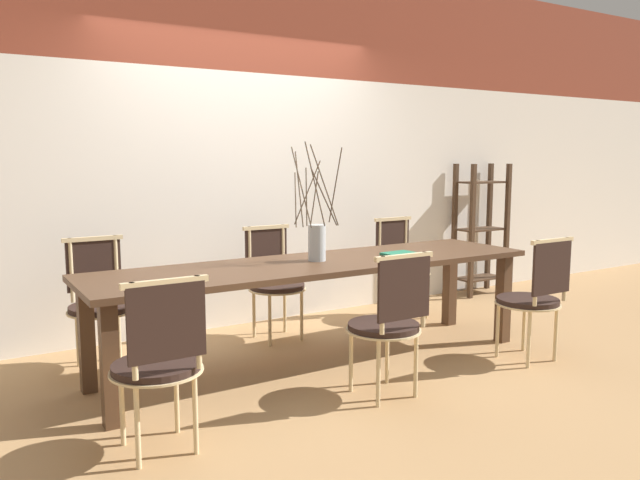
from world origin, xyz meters
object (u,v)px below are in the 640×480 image
(chair_far_center, at_px, (402,264))
(vase_centerpiece, at_px, (317,239))
(book_stack, at_px, (399,254))
(shelving_rack, at_px, (481,230))
(chair_near_center, at_px, (534,295))
(dining_table, at_px, (320,273))

(chair_far_center, relative_size, vase_centerpiece, 1.10)
(vase_centerpiece, bearing_deg, book_stack, -8.29)
(vase_centerpiece, relative_size, shelving_rack, 0.59)
(chair_near_center, height_order, chair_far_center, same)
(vase_centerpiece, height_order, shelving_rack, vase_centerpiece)
(dining_table, xyz_separation_m, book_stack, (0.65, -0.07, 0.09))
(dining_table, height_order, chair_far_center, chair_far_center)
(book_stack, bearing_deg, shelving_rack, 29.47)
(chair_near_center, xyz_separation_m, chair_far_center, (0.00, 1.50, 0.00))
(chair_far_center, height_order, book_stack, chair_far_center)
(chair_near_center, xyz_separation_m, book_stack, (-0.68, 0.68, 0.26))
(chair_near_center, height_order, vase_centerpiece, vase_centerpiece)
(vase_centerpiece, distance_m, shelving_rack, 2.89)
(chair_far_center, distance_m, shelving_rack, 1.39)
(chair_far_center, relative_size, book_stack, 3.57)
(dining_table, bearing_deg, vase_centerpiece, 105.89)
(vase_centerpiece, relative_size, book_stack, 3.26)
(dining_table, xyz_separation_m, chair_near_center, (1.33, -0.75, -0.17))
(chair_near_center, bearing_deg, chair_far_center, 89.81)
(shelving_rack, bearing_deg, chair_near_center, -126.38)
(chair_near_center, height_order, shelving_rack, shelving_rack)
(dining_table, bearing_deg, chair_near_center, -29.32)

